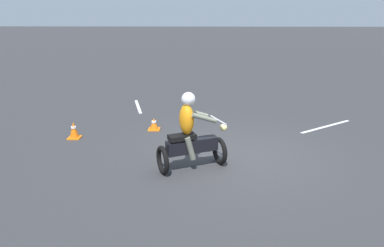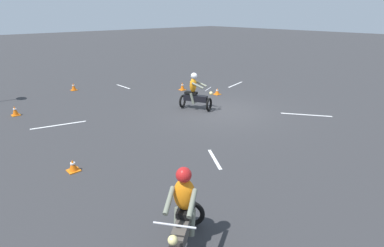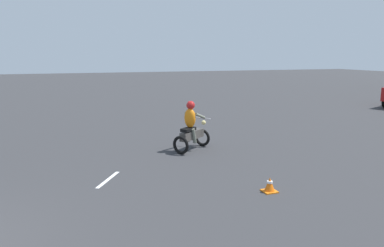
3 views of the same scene
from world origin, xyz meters
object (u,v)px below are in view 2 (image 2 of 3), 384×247
(motorcycle_rider_foreground, at_px, (195,94))
(motorcycle_rider_background, at_px, (184,215))
(traffic_cone_mid_left, at_px, (15,111))
(traffic_cone_far_center, at_px, (74,87))
(traffic_cone_near_left, at_px, (182,86))
(traffic_cone_far_left, at_px, (217,92))
(traffic_cone_mid_center, at_px, (73,166))

(motorcycle_rider_foreground, bearing_deg, motorcycle_rider_background, 21.66)
(traffic_cone_mid_left, xyz_separation_m, traffic_cone_far_center, (2.66, -3.56, -0.00))
(motorcycle_rider_foreground, height_order, traffic_cone_mid_left, motorcycle_rider_foreground)
(traffic_cone_near_left, bearing_deg, traffic_cone_mid_left, 80.45)
(traffic_cone_far_left, bearing_deg, motorcycle_rider_foreground, 112.61)
(traffic_cone_far_left, bearing_deg, traffic_cone_mid_center, 108.59)
(motorcycle_rider_background, relative_size, traffic_cone_far_center, 3.91)
(traffic_cone_mid_center, bearing_deg, traffic_cone_near_left, -58.60)
(motorcycle_rider_foreground, bearing_deg, traffic_cone_mid_center, -7.67)
(motorcycle_rider_background, bearing_deg, traffic_cone_far_left, -86.38)
(motorcycle_rider_background, distance_m, traffic_cone_near_left, 12.07)
(motorcycle_rider_foreground, relative_size, traffic_cone_mid_center, 4.76)
(motorcycle_rider_background, bearing_deg, motorcycle_rider_foreground, -80.56)
(motorcycle_rider_background, bearing_deg, traffic_cone_mid_left, -34.57)
(motorcycle_rider_foreground, relative_size, traffic_cone_mid_left, 3.89)
(traffic_cone_near_left, xyz_separation_m, traffic_cone_far_center, (4.03, 4.60, -0.01))
(motorcycle_rider_foreground, xyz_separation_m, motorcycle_rider_background, (-6.15, 5.90, 0.00))
(motorcycle_rider_foreground, height_order, motorcycle_rider_background, same)
(traffic_cone_near_left, height_order, traffic_cone_far_center, traffic_cone_near_left)
(motorcycle_rider_background, relative_size, traffic_cone_near_left, 3.75)
(traffic_cone_near_left, relative_size, traffic_cone_mid_left, 1.04)
(traffic_cone_near_left, bearing_deg, traffic_cone_far_center, 48.77)
(motorcycle_rider_background, bearing_deg, traffic_cone_mid_center, -30.93)
(motorcycle_rider_foreground, relative_size, traffic_cone_near_left, 3.75)
(traffic_cone_far_center, bearing_deg, traffic_cone_mid_left, 126.76)
(motorcycle_rider_background, relative_size, traffic_cone_far_left, 4.90)
(motorcycle_rider_foreground, distance_m, traffic_cone_far_center, 7.64)
(traffic_cone_mid_center, relative_size, traffic_cone_far_center, 0.82)
(motorcycle_rider_foreground, xyz_separation_m, traffic_cone_far_center, (7.12, 2.74, -0.52))
(traffic_cone_mid_center, bearing_deg, traffic_cone_far_left, -71.41)
(traffic_cone_mid_center, height_order, traffic_cone_far_center, traffic_cone_far_center)
(motorcycle_rider_foreground, relative_size, traffic_cone_far_left, 4.90)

